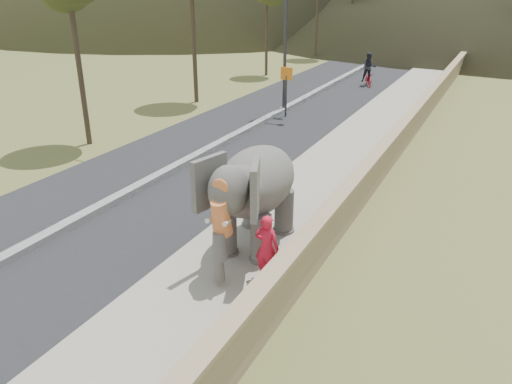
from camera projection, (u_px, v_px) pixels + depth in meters
ground at (215, 287)px, 10.96m from camera, size 160.00×160.00×0.00m
road at (235, 138)px, 21.24m from camera, size 7.00×120.00×0.03m
median at (235, 135)px, 21.20m from camera, size 0.35×120.00×0.22m
walkway at (349, 153)px, 19.15m from camera, size 3.00×120.00×0.15m
parapet at (394, 147)px, 18.29m from camera, size 0.30×120.00×1.10m
lamppost at (292, 11)px, 23.42m from camera, size 1.76×0.36×8.00m
signboard at (286, 83)px, 23.86m from camera, size 0.60×0.08×2.40m
elephant_and_man at (257, 195)px, 12.03m from camera, size 2.25×3.68×2.58m
motorcyclist at (369, 72)px, 31.24m from camera, size 1.20×1.72×2.06m
trees at (442, 23)px, 32.41m from camera, size 46.92×42.15×8.19m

